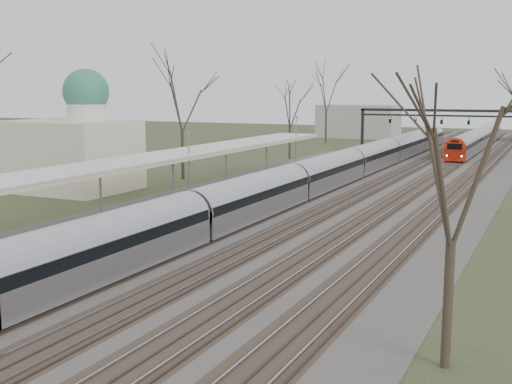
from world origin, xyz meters
TOP-DOWN VIEW (x-y plane):
  - track_bed at (0.26, 55.00)m, footprint 24.00×160.00m
  - platform at (-9.05, 37.50)m, footprint 3.50×69.00m
  - canopy at (-9.05, 32.99)m, footprint 4.10×50.00m
  - dome_building at (-21.71, 38.00)m, footprint 10.00×8.00m
  - signal_gantry at (0.29, 84.99)m, footprint 21.00×0.59m
  - tree_west_far at (-17.00, 48.00)m, footprint 5.50×5.50m
  - tree_east_near at (13.00, 15.00)m, footprint 4.50×4.50m
  - train_near at (-2.50, 55.35)m, footprint 2.62×90.21m
  - train_far at (4.50, 95.89)m, footprint 2.62×45.21m

SIDE VIEW (x-z plane):
  - track_bed at x=0.26m, z-range -0.05..0.17m
  - platform at x=-9.05m, z-range 0.00..1.00m
  - train_near at x=-2.50m, z-range -0.05..3.00m
  - train_far at x=4.50m, z-range -0.05..3.00m
  - dome_building at x=-21.71m, z-range -1.43..8.87m
  - canopy at x=-9.05m, z-range 2.37..5.48m
  - signal_gantry at x=0.29m, z-range 1.87..7.95m
  - tree_east_near at x=13.00m, z-range 1.92..11.19m
  - tree_west_far at x=-17.00m, z-range 2.35..13.68m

